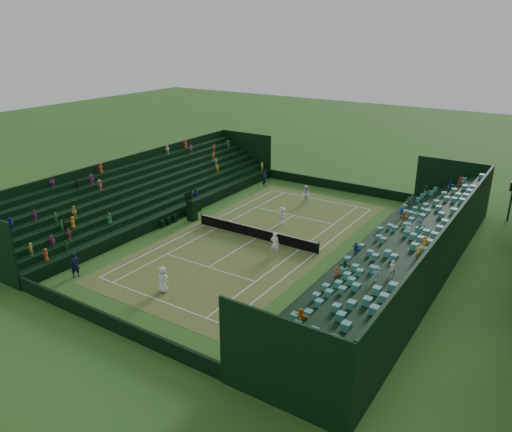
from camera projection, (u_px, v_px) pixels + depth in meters
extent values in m
plane|color=#2D591C|center=(256.00, 238.00, 41.67)|extent=(160.00, 160.00, 0.00)
cube|color=#2E6521|center=(256.00, 238.00, 41.67)|extent=(12.97, 26.77, 0.01)
cube|color=black|center=(336.00, 185.00, 53.93)|extent=(17.17, 0.20, 1.00)
cube|color=black|center=(108.00, 321.00, 29.05)|extent=(17.17, 0.20, 1.00)
cube|color=black|center=(351.00, 257.00, 37.17)|extent=(0.20, 31.77, 1.00)
cube|color=black|center=(179.00, 213.00, 45.81)|extent=(0.20, 31.77, 1.00)
cube|color=black|center=(358.00, 258.00, 36.91)|extent=(0.80, 32.00, 1.00)
cube|color=black|center=(368.00, 258.00, 36.42)|extent=(0.80, 32.00, 1.45)
cube|color=black|center=(379.00, 258.00, 35.94)|extent=(0.80, 32.00, 1.90)
cube|color=black|center=(390.00, 258.00, 35.45)|extent=(0.80, 32.00, 2.35)
cube|color=black|center=(401.00, 258.00, 34.96)|extent=(0.80, 32.00, 2.80)
cube|color=black|center=(413.00, 258.00, 34.47)|extent=(0.80, 32.00, 3.25)
cube|color=black|center=(425.00, 257.00, 33.98)|extent=(0.80, 32.00, 3.70)
cube|color=black|center=(438.00, 257.00, 33.50)|extent=(0.80, 32.00, 4.15)
cube|color=black|center=(446.00, 254.00, 33.11)|extent=(0.20, 32.00, 4.90)
cube|color=black|center=(175.00, 212.00, 46.07)|extent=(0.80, 32.00, 1.00)
cube|color=black|center=(168.00, 208.00, 46.39)|extent=(0.80, 32.00, 1.45)
cube|color=black|center=(161.00, 205.00, 46.72)|extent=(0.80, 32.00, 1.90)
cube|color=black|center=(155.00, 201.00, 47.05)|extent=(0.80, 32.00, 2.35)
cube|color=black|center=(149.00, 197.00, 47.38)|extent=(0.80, 32.00, 2.80)
cube|color=black|center=(142.00, 193.00, 47.70)|extent=(0.80, 32.00, 3.25)
cube|color=black|center=(136.00, 190.00, 48.03)|extent=(0.80, 32.00, 3.70)
cube|color=black|center=(130.00, 186.00, 48.36)|extent=(0.80, 32.00, 4.15)
cube|color=black|center=(126.00, 182.00, 48.48)|extent=(0.20, 32.00, 4.90)
cylinder|color=black|center=(202.00, 219.00, 44.43)|extent=(0.10, 0.10, 1.06)
cylinder|color=black|center=(319.00, 248.00, 38.53)|extent=(0.10, 0.10, 1.06)
cube|color=black|center=(256.00, 233.00, 41.50)|extent=(11.57, 0.02, 0.86)
cube|color=white|center=(256.00, 228.00, 41.34)|extent=(11.57, 0.04, 0.07)
cylinder|color=black|center=(510.00, 205.00, 45.00)|extent=(0.16, 0.16, 3.00)
cube|color=black|center=(192.00, 211.00, 45.24)|extent=(0.72, 0.72, 1.86)
cube|color=black|center=(192.00, 200.00, 44.89)|extent=(0.93, 0.93, 0.10)
cube|color=black|center=(188.00, 196.00, 44.94)|extent=(0.08, 0.93, 0.72)
imported|color=black|center=(191.00, 195.00, 44.70)|extent=(0.53, 0.58, 0.96)
cube|color=black|center=(162.00, 224.00, 43.81)|extent=(0.44, 0.44, 0.70)
cube|color=black|center=(160.00, 219.00, 43.76)|extent=(0.05, 0.44, 0.44)
cube|color=black|center=(168.00, 221.00, 44.43)|extent=(0.44, 0.44, 0.70)
cube|color=black|center=(166.00, 216.00, 44.39)|extent=(0.05, 0.44, 0.44)
cube|color=black|center=(174.00, 218.00, 45.06)|extent=(0.44, 0.44, 0.70)
cube|color=black|center=(172.00, 213.00, 45.02)|extent=(0.05, 0.44, 0.44)
cube|color=black|center=(187.00, 212.00, 46.47)|extent=(0.44, 0.44, 0.70)
cube|color=black|center=(185.00, 208.00, 46.42)|extent=(0.05, 0.44, 0.44)
cube|color=black|center=(193.00, 210.00, 47.10)|extent=(0.44, 0.44, 0.70)
cube|color=black|center=(191.00, 205.00, 47.05)|extent=(0.05, 0.44, 0.44)
cube|color=black|center=(198.00, 207.00, 47.72)|extent=(0.44, 0.44, 0.70)
cube|color=black|center=(196.00, 203.00, 47.68)|extent=(0.05, 0.44, 0.44)
imported|color=silver|center=(163.00, 280.00, 32.98)|extent=(0.93, 0.64, 1.82)
imported|color=white|center=(275.00, 244.00, 38.13)|extent=(0.78, 0.57, 1.99)
imported|color=white|center=(306.00, 195.00, 49.58)|extent=(1.06, 0.93, 1.84)
imported|color=silver|center=(282.00, 216.00, 44.37)|extent=(1.04, 0.60, 1.61)
imported|color=black|center=(264.00, 179.00, 54.93)|extent=(0.41, 0.61, 1.65)
imported|color=black|center=(75.00, 265.00, 34.99)|extent=(0.64, 0.78, 1.83)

